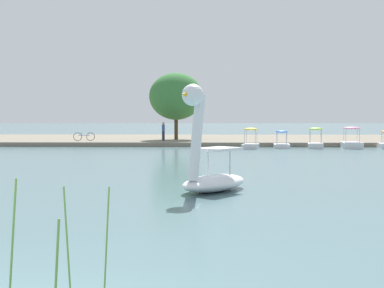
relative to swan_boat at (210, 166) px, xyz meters
The scene contains 9 objects.
shore_bank_far 32.00m from the swan_boat, 94.39° to the left, with size 142.61×19.27×0.35m, color slate.
swan_boat is the anchor object (origin of this frame).
pedal_boat_yellow 20.90m from the swan_boat, 80.67° to the left, with size 1.55×2.30×1.56m.
pedal_boat_blue 21.91m from the swan_boat, 74.66° to the left, with size 1.41×2.05×1.36m.
pedal_boat_lime 22.56m from the swan_boat, 68.33° to the left, with size 1.44×2.06×1.57m.
pedal_boat_pink 23.78m from the swan_boat, 62.28° to the left, with size 1.74×2.47×1.63m.
tree_broadleaf_behind_dock 28.22m from the swan_boat, 95.50° to the left, with size 6.60×6.43×6.09m.
person_on_path 25.60m from the swan_boat, 98.17° to the left, with size 0.27×0.28×1.62m.
bicycle_parked 27.01m from the swan_boat, 112.68° to the left, with size 1.80×0.24×0.73m.
Camera 1 is at (2.25, -4.30, 2.16)m, focal length 42.23 mm.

